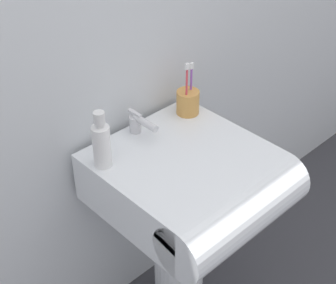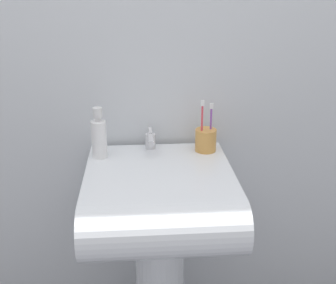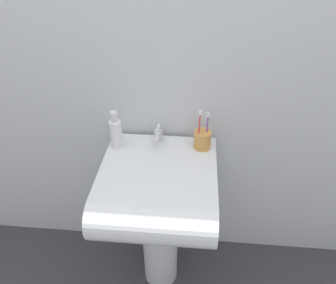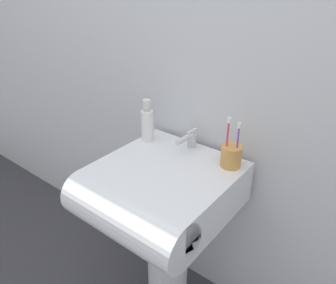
% 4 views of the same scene
% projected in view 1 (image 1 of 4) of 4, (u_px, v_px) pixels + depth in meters
% --- Properties ---
extents(sink_pedestal, '(0.17, 0.17, 0.61)m').
position_uv_depth(sink_pedestal, '(179.00, 261.00, 1.81)').
color(sink_pedestal, white).
rests_on(sink_pedestal, ground).
extents(sink_basin, '(0.48, 0.53, 0.17)m').
position_uv_depth(sink_basin, '(195.00, 185.00, 1.55)').
color(sink_basin, white).
rests_on(sink_basin, sink_pedestal).
extents(faucet, '(0.04, 0.13, 0.07)m').
position_uv_depth(faucet, '(139.00, 123.00, 1.60)').
color(faucet, silver).
rests_on(faucet, sink_basin).
extents(toothbrush_cup, '(0.08, 0.08, 0.19)m').
position_uv_depth(toothbrush_cup, '(188.00, 102.00, 1.70)').
color(toothbrush_cup, '#D19347').
rests_on(toothbrush_cup, sink_basin).
extents(soap_bottle, '(0.05, 0.05, 0.18)m').
position_uv_depth(soap_bottle, '(102.00, 144.00, 1.45)').
color(soap_bottle, white).
rests_on(soap_bottle, sink_basin).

